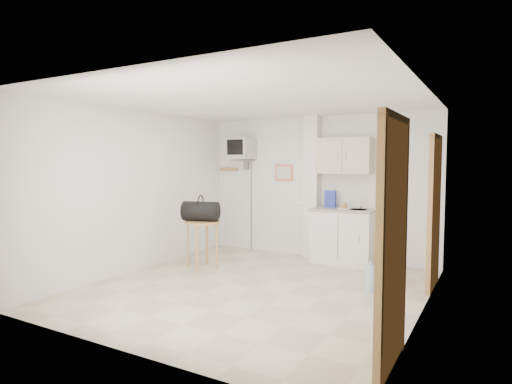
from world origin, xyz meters
The scene contains 7 objects.
ground centered at (0.00, 0.00, 0.00)m, with size 4.50×4.50×0.00m, color beige.
room_envelope centered at (0.24, 0.09, 1.54)m, with size 4.24×4.54×2.55m.
kitchenette centered at (0.57, 2.00, 0.80)m, with size 1.03×0.58×2.10m.
crt_television centered at (-1.45, 2.02, 1.94)m, with size 0.44×0.45×2.15m.
round_table centered at (-1.27, 0.54, 0.63)m, with size 0.56×0.56×0.75m.
duffel_bag centered at (-1.31, 0.56, 0.91)m, with size 0.63×0.45×0.42m.
water_bottle centered at (1.40, 0.57, 0.18)m, with size 0.13×0.13×0.40m.
Camera 1 is at (2.80, -4.90, 1.69)m, focal length 30.00 mm.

